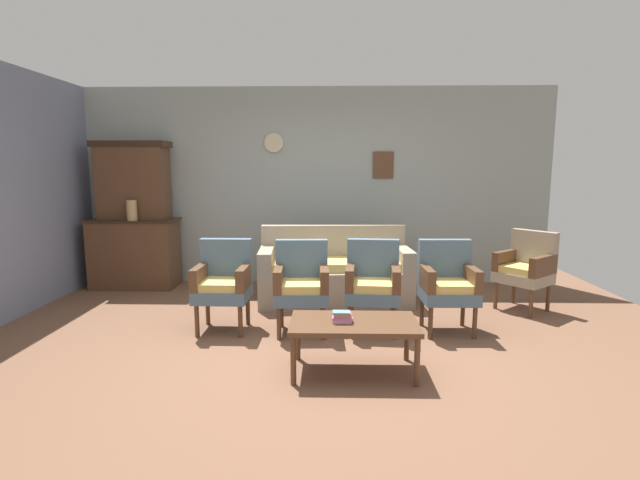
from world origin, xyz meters
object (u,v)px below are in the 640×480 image
at_px(floral_couch, 335,274).
at_px(coffee_table, 354,327).
at_px(wingback_chair_by_fireplace, 526,267).
at_px(vase_on_cabinet, 132,210).
at_px(armchair_near_couch_end, 447,282).
at_px(book_stack_on_table, 342,317).
at_px(side_cabinet, 135,253).
at_px(armchair_by_doorway, 223,281).
at_px(armchair_near_cabinet, 373,281).
at_px(armchair_row_middle, 301,282).

relative_size(floral_couch, coffee_table, 1.85).
bearing_deg(wingback_chair_by_fireplace, floral_couch, 171.99).
xyz_separation_m(vase_on_cabinet, wingback_chair_by_fireplace, (4.82, -0.74, -0.56)).
bearing_deg(wingback_chair_by_fireplace, armchair_near_couch_end, -145.18).
xyz_separation_m(armchair_near_couch_end, wingback_chair_by_fireplace, (1.07, 0.74, 0.00)).
xyz_separation_m(wingback_chair_by_fireplace, book_stack_on_table, (-2.13, -1.76, -0.04)).
xyz_separation_m(side_cabinet, wingback_chair_by_fireplace, (4.88, -0.92, 0.03)).
bearing_deg(book_stack_on_table, vase_on_cabinet, 137.00).
relative_size(side_cabinet, coffee_table, 1.16).
relative_size(vase_on_cabinet, book_stack_on_table, 1.69).
xyz_separation_m(vase_on_cabinet, coffee_table, (2.78, -2.48, -0.69)).
relative_size(side_cabinet, armchair_by_doorway, 1.28).
relative_size(vase_on_cabinet, armchair_by_doorway, 0.30).
bearing_deg(armchair_near_couch_end, book_stack_on_table, -136.23).
height_order(side_cabinet, coffee_table, side_cabinet).
bearing_deg(book_stack_on_table, floral_couch, 91.28).
distance_m(side_cabinet, armchair_by_doorway, 2.31).
height_order(vase_on_cabinet, coffee_table, vase_on_cabinet).
distance_m(armchair_by_doorway, armchair_near_cabinet, 1.49).
distance_m(vase_on_cabinet, armchair_by_doorway, 2.21).
height_order(armchair_near_cabinet, armchair_near_couch_end, same).
distance_m(armchair_row_middle, armchair_near_couch_end, 1.44).
height_order(armchair_row_middle, wingback_chair_by_fireplace, same).
distance_m(wingback_chair_by_fireplace, book_stack_on_table, 2.76).
bearing_deg(book_stack_on_table, armchair_near_cabinet, 72.32).
height_order(armchair_by_doorway, book_stack_on_table, armchair_by_doorway).
distance_m(side_cabinet, armchair_near_couch_end, 4.16).
height_order(armchair_near_cabinet, coffee_table, armchair_near_cabinet).
distance_m(armchair_row_middle, wingback_chair_by_fireplace, 2.63).
bearing_deg(coffee_table, vase_on_cabinet, 138.28).
bearing_deg(armchair_near_cabinet, floral_couch, 109.40).
bearing_deg(wingback_chair_by_fireplace, armchair_near_cabinet, -157.61).
bearing_deg(book_stack_on_table, armchair_near_couch_end, 43.77).
distance_m(floral_couch, book_stack_on_table, 2.07).
relative_size(side_cabinet, armchair_near_cabinet, 1.28).
height_order(side_cabinet, floral_couch, side_cabinet).
distance_m(side_cabinet, floral_couch, 2.78).
distance_m(side_cabinet, armchair_row_middle, 2.92).
height_order(vase_on_cabinet, armchair_near_cabinet, vase_on_cabinet).
xyz_separation_m(armchair_by_doorway, book_stack_on_table, (1.16, -1.01, -0.04)).
bearing_deg(armchair_near_couch_end, floral_couch, 136.53).
distance_m(armchair_near_couch_end, coffee_table, 1.39).
bearing_deg(armchair_by_doorway, wingback_chair_by_fireplace, 12.85).
xyz_separation_m(armchair_row_middle, armchair_near_cabinet, (0.70, 0.05, 0.00)).
xyz_separation_m(wingback_chair_by_fireplace, coffee_table, (-2.04, -1.73, -0.12)).
height_order(vase_on_cabinet, armchair_row_middle, vase_on_cabinet).
height_order(vase_on_cabinet, floral_couch, vase_on_cabinet).
distance_m(armchair_near_cabinet, book_stack_on_table, 1.07).
bearing_deg(floral_couch, armchair_by_doorway, -136.53).
xyz_separation_m(side_cabinet, armchair_row_middle, (2.37, -1.71, 0.03)).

